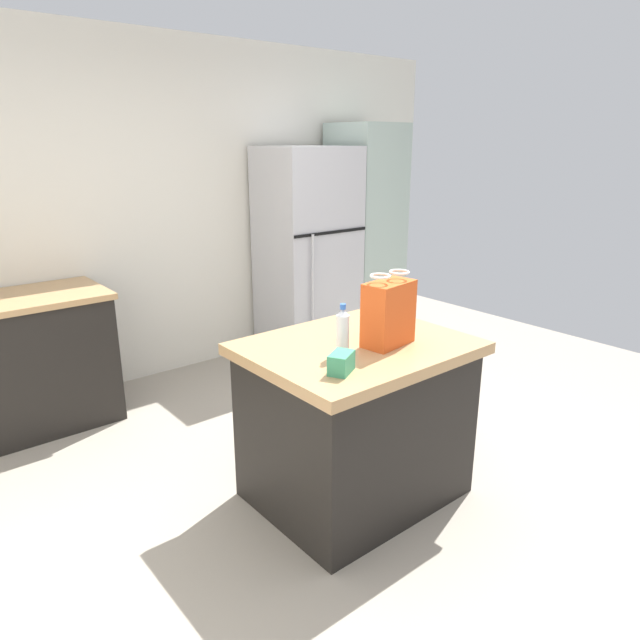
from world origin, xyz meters
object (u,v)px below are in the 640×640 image
Objects in this scene: tall_cabinet at (365,234)px; small_box at (341,363)px; kitchen_island at (356,420)px; bottle at (343,332)px; shopping_bag at (389,313)px; refrigerator at (308,253)px.

tall_cabinet reaches higher than small_box.
kitchen_island is 0.58m from bottle.
shopping_bag reaches higher than kitchen_island.
tall_cabinet reaches higher than refrigerator.
bottle is at bearing 173.96° from shopping_bag.
kitchen_island is at bearing 24.82° from bottle.
refrigerator is 4.93× the size of shopping_bag.
bottle is (-2.10, -2.04, -0.01)m from tall_cabinet.
shopping_bag reaches higher than bottle.
refrigerator is 0.70m from tall_cabinet.
bottle is (-0.17, -0.08, 0.55)m from kitchen_island.
refrigerator reaches higher than kitchen_island.
tall_cabinet is (1.92, 1.96, 0.56)m from kitchen_island.
tall_cabinet reaches higher than shopping_bag.
tall_cabinet is at bearing 0.02° from refrigerator.
shopping_bag reaches higher than small_box.
refrigerator is at bearing 57.98° from kitchen_island.
bottle reaches higher than small_box.
refrigerator reaches higher than small_box.
tall_cabinet is (0.70, 0.00, 0.10)m from refrigerator.
kitchen_island is at bearing -122.02° from refrigerator.
tall_cabinet is 5.46× the size of shopping_bag.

